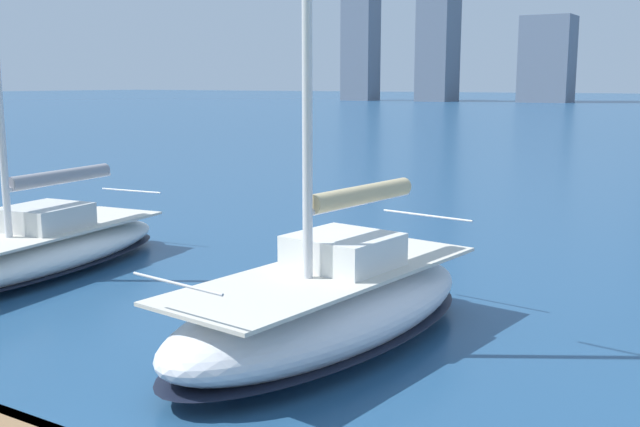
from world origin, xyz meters
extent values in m
cube|color=slate|center=(36.90, -160.48, 9.05)|extent=(10.49, 8.29, 18.11)
cube|color=slate|center=(79.15, -154.82, 16.80)|extent=(7.39, 6.33, 33.59)
ellipsoid|color=white|center=(-0.48, -6.56, 0.62)|extent=(3.49, 7.33, 1.24)
ellipsoid|color=black|center=(-0.48, -6.56, 0.28)|extent=(3.50, 7.37, 0.10)
cube|color=beige|center=(-0.48, -6.56, 1.27)|extent=(2.91, 6.43, 0.06)
cube|color=silver|center=(-0.53, -6.98, 1.57)|extent=(1.77, 1.73, 0.55)
cylinder|color=silver|center=(-0.59, -7.51, 2.35)|extent=(0.47, 2.96, 0.12)
cylinder|color=#C6B284|center=(-0.59, -7.51, 2.47)|extent=(0.64, 2.75, 0.32)
cylinder|color=silver|center=(-0.09, -3.33, 1.79)|extent=(1.72, 0.25, 0.04)
cylinder|color=silver|center=(-0.86, -9.72, 1.79)|extent=(1.99, 0.28, 0.04)
ellipsoid|color=white|center=(7.82, -7.10, 0.46)|extent=(3.51, 8.28, 0.92)
ellipsoid|color=black|center=(7.82, -7.10, 0.21)|extent=(3.53, 8.32, 0.10)
cube|color=beige|center=(7.82, -7.10, 0.95)|extent=(2.93, 7.27, 0.06)
cube|color=silver|center=(7.87, -7.58, 1.26)|extent=(1.76, 1.93, 0.55)
cylinder|color=silver|center=(7.94, -8.18, 2.03)|extent=(0.50, 3.37, 0.12)
cylinder|color=gray|center=(7.94, -8.18, 2.15)|extent=(0.67, 3.12, 0.32)
cylinder|color=silver|center=(8.23, -10.70, 1.47)|extent=(1.95, 0.26, 0.04)
camera|label=1|loc=(-6.63, 3.76, 4.39)|focal=42.00mm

